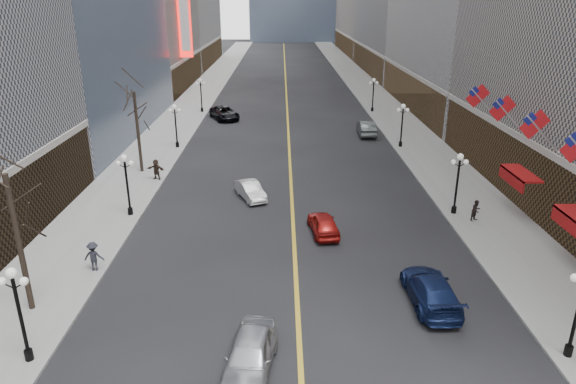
{
  "coord_description": "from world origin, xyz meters",
  "views": [
    {
      "loc": [
        -0.76,
        -4.43,
        14.91
      ],
      "look_at": [
        -0.51,
        16.41,
        7.0
      ],
      "focal_mm": 32.0,
      "sensor_mm": 36.0,
      "label": 1
    }
  ],
  "objects_px": {
    "streetlamp_east_1": "(458,177)",
    "car_nb_far": "(225,113)",
    "streetlamp_west_1": "(126,179)",
    "streetlamp_west_2": "(176,121)",
    "streetlamp_west_3": "(201,92)",
    "car_nb_near": "(250,355)",
    "car_sb_mid": "(323,224)",
    "streetlamp_east_3": "(373,91)",
    "car_nb_mid": "(251,190)",
    "streetlamp_east_2": "(402,121)",
    "car_sb_near": "(431,290)",
    "car_sb_far": "(366,128)",
    "streetlamp_west_0": "(18,305)"
  },
  "relations": [
    {
      "from": "streetlamp_east_3",
      "to": "streetlamp_west_3",
      "type": "relative_size",
      "value": 1.0
    },
    {
      "from": "streetlamp_east_3",
      "to": "car_sb_far",
      "type": "distance_m",
      "value": 13.13
    },
    {
      "from": "streetlamp_east_3",
      "to": "car_nb_far",
      "type": "height_order",
      "value": "streetlamp_east_3"
    },
    {
      "from": "streetlamp_east_1",
      "to": "car_sb_near",
      "type": "height_order",
      "value": "streetlamp_east_1"
    },
    {
      "from": "car_sb_far",
      "to": "streetlamp_west_0",
      "type": "bearing_deg",
      "value": 63.57
    },
    {
      "from": "streetlamp_west_0",
      "to": "car_nb_far",
      "type": "height_order",
      "value": "streetlamp_west_0"
    },
    {
      "from": "streetlamp_west_2",
      "to": "car_nb_near",
      "type": "bearing_deg",
      "value": -74.46
    },
    {
      "from": "car_nb_far",
      "to": "car_sb_mid",
      "type": "height_order",
      "value": "car_nb_far"
    },
    {
      "from": "car_nb_near",
      "to": "car_nb_mid",
      "type": "bearing_deg",
      "value": 100.43
    },
    {
      "from": "streetlamp_west_1",
      "to": "streetlamp_west_0",
      "type": "bearing_deg",
      "value": -90.0
    },
    {
      "from": "streetlamp_east_2",
      "to": "car_sb_near",
      "type": "xyz_separation_m",
      "value": [
        -4.89,
        -29.54,
        -2.12
      ]
    },
    {
      "from": "streetlamp_west_0",
      "to": "streetlamp_west_3",
      "type": "distance_m",
      "value": 52.0
    },
    {
      "from": "car_sb_mid",
      "to": "car_sb_far",
      "type": "distance_m",
      "value": 27.29
    },
    {
      "from": "streetlamp_east_3",
      "to": "streetlamp_west_2",
      "type": "relative_size",
      "value": 1.0
    },
    {
      "from": "streetlamp_west_3",
      "to": "car_nb_near",
      "type": "height_order",
      "value": "streetlamp_west_3"
    },
    {
      "from": "streetlamp_east_1",
      "to": "car_sb_near",
      "type": "xyz_separation_m",
      "value": [
        -4.89,
        -11.54,
        -2.12
      ]
    },
    {
      "from": "streetlamp_east_2",
      "to": "streetlamp_east_3",
      "type": "distance_m",
      "value": 18.0
    },
    {
      "from": "streetlamp_east_2",
      "to": "car_sb_far",
      "type": "xyz_separation_m",
      "value": [
        -2.8,
        5.34,
        -2.06
      ]
    },
    {
      "from": "streetlamp_west_2",
      "to": "car_nb_far",
      "type": "distance_m",
      "value": 14.46
    },
    {
      "from": "streetlamp_west_1",
      "to": "streetlamp_west_2",
      "type": "distance_m",
      "value": 18.0
    },
    {
      "from": "streetlamp_east_2",
      "to": "car_nb_far",
      "type": "xyz_separation_m",
      "value": [
        -20.05,
        13.86,
        -2.08
      ]
    },
    {
      "from": "streetlamp_west_2",
      "to": "car_sb_near",
      "type": "bearing_deg",
      "value": -57.66
    },
    {
      "from": "car_nb_far",
      "to": "car_sb_far",
      "type": "height_order",
      "value": "car_sb_far"
    },
    {
      "from": "car_nb_mid",
      "to": "car_sb_near",
      "type": "xyz_separation_m",
      "value": [
        10.17,
        -15.04,
        0.12
      ]
    },
    {
      "from": "streetlamp_east_2",
      "to": "car_nb_mid",
      "type": "xyz_separation_m",
      "value": [
        -15.06,
        -14.5,
        -2.24
      ]
    },
    {
      "from": "streetlamp_west_2",
      "to": "streetlamp_east_2",
      "type": "bearing_deg",
      "value": 0.0
    },
    {
      "from": "streetlamp_west_1",
      "to": "streetlamp_east_3",
      "type": "bearing_deg",
      "value": 56.75
    },
    {
      "from": "car_nb_mid",
      "to": "car_nb_far",
      "type": "xyz_separation_m",
      "value": [
        -4.99,
        28.36,
        0.16
      ]
    },
    {
      "from": "streetlamp_west_2",
      "to": "car_sb_mid",
      "type": "height_order",
      "value": "streetlamp_west_2"
    },
    {
      "from": "car_sb_near",
      "to": "streetlamp_west_2",
      "type": "bearing_deg",
      "value": -59.01
    },
    {
      "from": "streetlamp_west_0",
      "to": "car_nb_mid",
      "type": "relative_size",
      "value": 1.12
    },
    {
      "from": "streetlamp_west_2",
      "to": "car_sb_near",
      "type": "xyz_separation_m",
      "value": [
        18.71,
        -29.54,
        -2.12
      ]
    },
    {
      "from": "streetlamp_west_3",
      "to": "car_nb_far",
      "type": "xyz_separation_m",
      "value": [
        3.55,
        -4.14,
        -2.08
      ]
    },
    {
      "from": "car_nb_far",
      "to": "car_sb_near",
      "type": "xyz_separation_m",
      "value": [
        15.15,
        -43.4,
        -0.04
      ]
    },
    {
      "from": "streetlamp_west_1",
      "to": "car_nb_mid",
      "type": "relative_size",
      "value": 1.12
    },
    {
      "from": "car_sb_far",
      "to": "car_nb_mid",
      "type": "bearing_deg",
      "value": 59.73
    },
    {
      "from": "streetlamp_east_2",
      "to": "streetlamp_west_3",
      "type": "distance_m",
      "value": 29.68
    },
    {
      "from": "streetlamp_east_2",
      "to": "streetlamp_east_3",
      "type": "xyz_separation_m",
      "value": [
        0.0,
        18.0,
        0.0
      ]
    },
    {
      "from": "car_nb_near",
      "to": "streetlamp_west_2",
      "type": "bearing_deg",
      "value": 112.84
    },
    {
      "from": "car_nb_near",
      "to": "streetlamp_east_2",
      "type": "bearing_deg",
      "value": 75.39
    },
    {
      "from": "streetlamp_west_2",
      "to": "car_nb_far",
      "type": "relative_size",
      "value": 0.77
    },
    {
      "from": "streetlamp_east_1",
      "to": "car_sb_mid",
      "type": "xyz_separation_m",
      "value": [
        -9.8,
        -3.04,
        -2.2
      ]
    },
    {
      "from": "streetlamp_east_1",
      "to": "car_nb_far",
      "type": "relative_size",
      "value": 0.77
    },
    {
      "from": "streetlamp_west_0",
      "to": "car_sb_mid",
      "type": "xyz_separation_m",
      "value": [
        13.8,
        12.96,
        -2.2
      ]
    },
    {
      "from": "streetlamp_west_3",
      "to": "car_sb_far",
      "type": "bearing_deg",
      "value": -31.33
    },
    {
      "from": "car_nb_near",
      "to": "car_sb_near",
      "type": "relative_size",
      "value": 0.9
    },
    {
      "from": "streetlamp_west_1",
      "to": "car_sb_mid",
      "type": "bearing_deg",
      "value": -12.43
    },
    {
      "from": "streetlamp_west_2",
      "to": "car_nb_far",
      "type": "bearing_deg",
      "value": 75.61
    },
    {
      "from": "streetlamp_east_1",
      "to": "car_nb_mid",
      "type": "relative_size",
      "value": 1.12
    },
    {
      "from": "streetlamp_east_1",
      "to": "streetlamp_west_1",
      "type": "bearing_deg",
      "value": 180.0
    }
  ]
}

